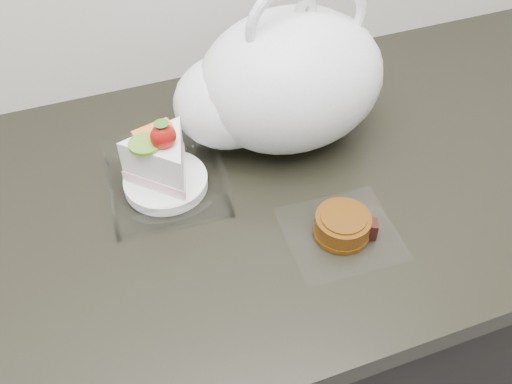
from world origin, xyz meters
name	(u,v)px	position (x,y,z in m)	size (l,w,h in m)	color
counter	(214,348)	(0.00, 1.69, 0.45)	(2.04, 0.64, 0.90)	black
cake_tray	(164,171)	(-0.04, 1.73, 0.94)	(0.18, 0.18, 0.13)	white
mooncake_wrap	(343,227)	(0.17, 1.56, 0.91)	(0.16, 0.15, 0.04)	white
plastic_bag	(279,84)	(0.16, 1.78, 1.01)	(0.34, 0.24, 0.27)	white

